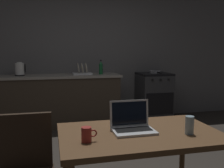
{
  "coord_description": "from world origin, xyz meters",
  "views": [
    {
      "loc": [
        -0.69,
        -2.59,
        1.35
      ],
      "look_at": [
        0.1,
        0.71,
        0.9
      ],
      "focal_mm": 40.65,
      "sensor_mm": 36.0,
      "label": 1
    }
  ],
  "objects_px": {
    "stove_oven": "(154,96)",
    "bottle": "(101,68)",
    "dining_table": "(140,141)",
    "laptop": "(132,125)",
    "dish_rack": "(82,72)",
    "chair": "(26,168)",
    "drinking_glass": "(189,125)",
    "coffee_mug": "(87,134)",
    "electric_kettle": "(20,69)",
    "frying_pan": "(155,72)"
  },
  "relations": [
    {
      "from": "stove_oven",
      "to": "laptop",
      "type": "distance_m",
      "value": 3.1
    },
    {
      "from": "dish_rack",
      "to": "electric_kettle",
      "type": "bearing_deg",
      "value": -180.0
    },
    {
      "from": "frying_pan",
      "to": "drinking_glass",
      "type": "bearing_deg",
      "value": -108.42
    },
    {
      "from": "frying_pan",
      "to": "dish_rack",
      "type": "bearing_deg",
      "value": 178.81
    },
    {
      "from": "drinking_glass",
      "to": "dish_rack",
      "type": "bearing_deg",
      "value": 98.57
    },
    {
      "from": "stove_oven",
      "to": "dining_table",
      "type": "distance_m",
      "value": 3.1
    },
    {
      "from": "bottle",
      "to": "chair",
      "type": "bearing_deg",
      "value": -111.72
    },
    {
      "from": "coffee_mug",
      "to": "electric_kettle",
      "type": "bearing_deg",
      "value": 104.36
    },
    {
      "from": "chair",
      "to": "dish_rack",
      "type": "height_order",
      "value": "dish_rack"
    },
    {
      "from": "chair",
      "to": "electric_kettle",
      "type": "distance_m",
      "value": 2.84
    },
    {
      "from": "dining_table",
      "to": "electric_kettle",
      "type": "distance_m",
      "value": 3.07
    },
    {
      "from": "coffee_mug",
      "to": "laptop",
      "type": "bearing_deg",
      "value": 22.38
    },
    {
      "from": "dining_table",
      "to": "frying_pan",
      "type": "relative_size",
      "value": 3.02
    },
    {
      "from": "stove_oven",
      "to": "coffee_mug",
      "type": "distance_m",
      "value": 3.41
    },
    {
      "from": "dining_table",
      "to": "laptop",
      "type": "relative_size",
      "value": 3.84
    },
    {
      "from": "laptop",
      "to": "chair",
      "type": "bearing_deg",
      "value": 176.26
    },
    {
      "from": "electric_kettle",
      "to": "dish_rack",
      "type": "height_order",
      "value": "electric_kettle"
    },
    {
      "from": "dining_table",
      "to": "electric_kettle",
      "type": "xyz_separation_m",
      "value": [
        -1.18,
        2.81,
        0.38
      ]
    },
    {
      "from": "dining_table",
      "to": "coffee_mug",
      "type": "distance_m",
      "value": 0.46
    },
    {
      "from": "electric_kettle",
      "to": "dish_rack",
      "type": "xyz_separation_m",
      "value": [
        1.08,
        0.0,
        -0.06
      ]
    },
    {
      "from": "chair",
      "to": "laptop",
      "type": "distance_m",
      "value": 0.84
    },
    {
      "from": "chair",
      "to": "electric_kettle",
      "type": "bearing_deg",
      "value": 106.41
    },
    {
      "from": "laptop",
      "to": "electric_kettle",
      "type": "bearing_deg",
      "value": 108.77
    },
    {
      "from": "laptop",
      "to": "frying_pan",
      "type": "xyz_separation_m",
      "value": [
        1.36,
        2.75,
        0.17
      ]
    },
    {
      "from": "laptop",
      "to": "bottle",
      "type": "bearing_deg",
      "value": 80.74
    },
    {
      "from": "stove_oven",
      "to": "coffee_mug",
      "type": "relative_size",
      "value": 8.42
    },
    {
      "from": "dining_table",
      "to": "laptop",
      "type": "xyz_separation_m",
      "value": [
        -0.05,
        0.03,
        0.12
      ]
    },
    {
      "from": "dining_table",
      "to": "bottle",
      "type": "xyz_separation_m",
      "value": [
        0.23,
        2.76,
        0.39
      ]
    },
    {
      "from": "electric_kettle",
      "to": "frying_pan",
      "type": "relative_size",
      "value": 0.58
    },
    {
      "from": "bottle",
      "to": "coffee_mug",
      "type": "height_order",
      "value": "bottle"
    },
    {
      "from": "stove_oven",
      "to": "chair",
      "type": "distance_m",
      "value": 3.51
    },
    {
      "from": "chair",
      "to": "dish_rack",
      "type": "relative_size",
      "value": 2.61
    },
    {
      "from": "drinking_glass",
      "to": "stove_oven",
      "type": "bearing_deg",
      "value": 71.96
    },
    {
      "from": "chair",
      "to": "drinking_glass",
      "type": "height_order",
      "value": "chair"
    },
    {
      "from": "bottle",
      "to": "drinking_glass",
      "type": "distance_m",
      "value": 2.91
    },
    {
      "from": "coffee_mug",
      "to": "drinking_glass",
      "type": "relative_size",
      "value": 0.8
    },
    {
      "from": "dining_table",
      "to": "chair",
      "type": "height_order",
      "value": "chair"
    },
    {
      "from": "laptop",
      "to": "electric_kettle",
      "type": "relative_size",
      "value": 1.36
    },
    {
      "from": "dish_rack",
      "to": "bottle",
      "type": "bearing_deg",
      "value": -8.5
    },
    {
      "from": "laptop",
      "to": "bottle",
      "type": "height_order",
      "value": "bottle"
    },
    {
      "from": "stove_oven",
      "to": "drinking_glass",
      "type": "distance_m",
      "value": 3.11
    },
    {
      "from": "dining_table",
      "to": "electric_kettle",
      "type": "relative_size",
      "value": 5.23
    },
    {
      "from": "chair",
      "to": "electric_kettle",
      "type": "relative_size",
      "value": 3.77
    },
    {
      "from": "dining_table",
      "to": "coffee_mug",
      "type": "relative_size",
      "value": 11.27
    },
    {
      "from": "dining_table",
      "to": "dish_rack",
      "type": "bearing_deg",
      "value": 92.06
    },
    {
      "from": "chair",
      "to": "bottle",
      "type": "bearing_deg",
      "value": 77.96
    },
    {
      "from": "laptop",
      "to": "electric_kettle",
      "type": "height_order",
      "value": "electric_kettle"
    },
    {
      "from": "laptop",
      "to": "frying_pan",
      "type": "distance_m",
      "value": 3.07
    },
    {
      "from": "stove_oven",
      "to": "bottle",
      "type": "height_order",
      "value": "bottle"
    },
    {
      "from": "electric_kettle",
      "to": "stove_oven",
      "type": "bearing_deg",
      "value": -0.06
    }
  ]
}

